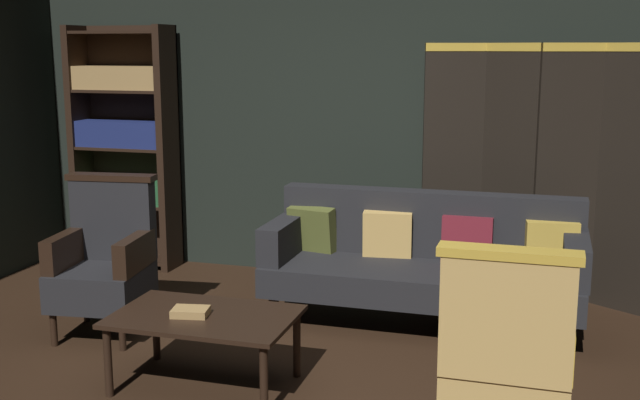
# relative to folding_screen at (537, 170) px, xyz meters

# --- Properties ---
(ground_plane) EXTENTS (10.00, 10.00, 0.00)m
(ground_plane) POSITION_rel_folding_screen_xyz_m (-1.25, -2.16, -0.99)
(ground_plane) COLOR black
(back_wall) EXTENTS (7.20, 0.10, 2.80)m
(back_wall) POSITION_rel_folding_screen_xyz_m (-1.25, 0.29, 0.41)
(back_wall) COLOR black
(back_wall) RESTS_ON ground_plane
(folding_screen) EXTENTS (1.67, 0.36, 1.90)m
(folding_screen) POSITION_rel_folding_screen_xyz_m (0.00, 0.00, 0.00)
(folding_screen) COLOR black
(folding_screen) RESTS_ON ground_plane
(bookshelf) EXTENTS (0.90, 0.32, 2.05)m
(bookshelf) POSITION_rel_folding_screen_xyz_m (-3.40, 0.04, 0.08)
(bookshelf) COLOR black
(bookshelf) RESTS_ON ground_plane
(velvet_couch) EXTENTS (2.12, 0.78, 0.88)m
(velvet_couch) POSITION_rel_folding_screen_xyz_m (-0.70, -0.70, -0.53)
(velvet_couch) COLOR black
(velvet_couch) RESTS_ON ground_plane
(coffee_table) EXTENTS (1.00, 0.64, 0.42)m
(coffee_table) POSITION_rel_folding_screen_xyz_m (-1.70, -2.10, -0.61)
(coffee_table) COLOR black
(coffee_table) RESTS_ON ground_plane
(armchair_gilt_accent) EXTENTS (0.60, 0.58, 1.04)m
(armchair_gilt_accent) POSITION_rel_folding_screen_xyz_m (-0.06, -2.43, -0.50)
(armchair_gilt_accent) COLOR gold
(armchair_gilt_accent) RESTS_ON ground_plane
(armchair_wing_left) EXTENTS (0.65, 0.64, 1.04)m
(armchair_wing_left) POSITION_rel_folding_screen_xyz_m (-2.69, -1.50, -0.50)
(armchair_wing_left) COLOR black
(armchair_wing_left) RESTS_ON ground_plane
(book_tan_leather) EXTENTS (0.22, 0.17, 0.04)m
(book_tan_leather) POSITION_rel_folding_screen_xyz_m (-1.77, -2.13, -0.54)
(book_tan_leather) COLOR #9E7A47
(book_tan_leather) RESTS_ON coffee_table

